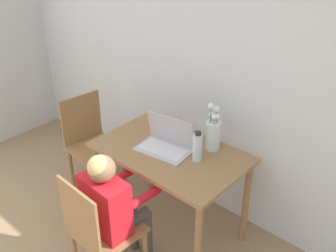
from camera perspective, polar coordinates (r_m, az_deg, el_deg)
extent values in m
cube|color=silver|center=(2.99, 6.02, 9.14)|extent=(6.40, 0.05, 2.50)
cube|color=olive|center=(2.81, 0.39, -3.83)|extent=(1.08, 0.68, 0.03)
cylinder|color=olive|center=(3.17, -9.89, -8.39)|extent=(0.05, 0.05, 0.72)
cylinder|color=olive|center=(2.65, 4.33, -17.15)|extent=(0.05, 0.05, 0.72)
cylinder|color=olive|center=(3.48, -2.53, -4.13)|extent=(0.05, 0.05, 0.72)
cylinder|color=olive|center=(3.01, 11.24, -10.88)|extent=(0.05, 0.05, 0.72)
cube|color=olive|center=(2.69, -8.73, -14.64)|extent=(0.42, 0.42, 0.02)
cube|color=olive|center=(2.46, -12.72, -12.87)|extent=(0.38, 0.04, 0.43)
cylinder|color=olive|center=(3.01, -7.83, -14.45)|extent=(0.04, 0.04, 0.41)
cube|color=olive|center=(3.49, -10.50, -3.30)|extent=(0.45, 0.45, 0.02)
cube|color=olive|center=(3.52, -12.47, 1.11)|extent=(0.06, 0.38, 0.43)
cylinder|color=olive|center=(3.42, -11.07, -8.53)|extent=(0.04, 0.04, 0.41)
cylinder|color=olive|center=(3.56, -6.40, -6.41)|extent=(0.04, 0.04, 0.41)
cylinder|color=olive|center=(3.67, -13.86, -5.98)|extent=(0.04, 0.04, 0.41)
cylinder|color=olive|center=(3.80, -9.40, -4.11)|extent=(0.04, 0.04, 0.41)
cube|color=red|center=(2.55, -9.08, -11.30)|extent=(0.34, 0.20, 0.39)
sphere|color=#936B4C|center=(2.38, -9.61, -6.13)|extent=(0.17, 0.17, 0.17)
sphere|color=#D8BC72|center=(2.36, -9.94, -5.85)|extent=(0.15, 0.15, 0.15)
cylinder|color=#4C4742|center=(2.69, -5.36, -13.67)|extent=(0.10, 0.28, 0.09)
cylinder|color=#4C4742|center=(2.78, -7.39, -12.16)|extent=(0.10, 0.28, 0.09)
cylinder|color=#4C4742|center=(2.91, -2.98, -15.68)|extent=(0.07, 0.07, 0.43)
cylinder|color=#4C4742|center=(2.99, -4.96, -14.25)|extent=(0.07, 0.07, 0.43)
cylinder|color=red|center=(2.55, -3.38, -10.32)|extent=(0.07, 0.24, 0.06)
cylinder|color=red|center=(2.72, -7.39, -7.63)|extent=(0.07, 0.24, 0.06)
cube|color=#B2B2B7|center=(2.80, -0.68, -3.49)|extent=(0.41, 0.29, 0.01)
cube|color=silver|center=(2.80, -0.68, -3.39)|extent=(0.35, 0.21, 0.00)
cube|color=#B2B2B7|center=(2.81, 0.39, -0.55)|extent=(0.38, 0.11, 0.23)
cube|color=#19284C|center=(2.81, 0.43, -0.51)|extent=(0.34, 0.09, 0.20)
cylinder|color=silver|center=(2.80, 6.52, -1.35)|extent=(0.11, 0.11, 0.21)
cylinder|color=#3D7A38|center=(2.77, 7.06, -0.64)|extent=(0.01, 0.01, 0.22)
sphere|color=white|center=(2.72, 7.20, 1.37)|extent=(0.04, 0.04, 0.04)
cylinder|color=#3D7A38|center=(2.78, 6.91, 0.07)|extent=(0.01, 0.01, 0.27)
sphere|color=white|center=(2.72, 7.07, 2.51)|extent=(0.04, 0.04, 0.04)
cylinder|color=#3D7A38|center=(2.79, 6.27, -0.35)|extent=(0.01, 0.01, 0.22)
sphere|color=white|center=(2.74, 6.39, 1.60)|extent=(0.05, 0.05, 0.05)
cylinder|color=#3D7A38|center=(2.75, 6.11, 0.13)|extent=(0.01, 0.01, 0.30)
sphere|color=white|center=(2.68, 6.28, 2.93)|extent=(0.04, 0.04, 0.04)
cylinder|color=#3D7A38|center=(2.75, 6.56, -0.78)|extent=(0.01, 0.01, 0.22)
sphere|color=white|center=(2.70, 6.69, 1.25)|extent=(0.03, 0.03, 0.03)
cylinder|color=silver|center=(2.66, 4.31, -3.14)|extent=(0.07, 0.07, 0.20)
cylinder|color=#262628|center=(2.60, 4.40, -1.07)|extent=(0.04, 0.04, 0.02)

